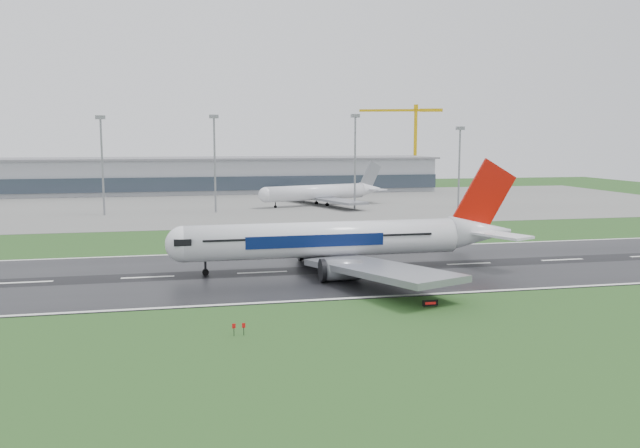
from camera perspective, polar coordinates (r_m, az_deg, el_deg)
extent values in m
plane|color=#1F4519|center=(116.76, -14.93, -4.59)|extent=(520.00, 520.00, 0.00)
cube|color=black|center=(116.75, -14.93, -4.57)|extent=(400.00, 45.00, 0.10)
cube|color=slate|center=(240.38, -13.41, 1.56)|extent=(400.00, 130.00, 0.08)
cube|color=gray|center=(299.62, -13.17, 4.12)|extent=(240.00, 36.00, 15.00)
cylinder|color=gray|center=(215.74, -18.61, 4.73)|extent=(0.64, 0.64, 30.15)
cylinder|color=gray|center=(214.51, -9.25, 5.07)|extent=(0.64, 0.64, 30.64)
cylinder|color=gray|center=(221.79, 3.10, 5.31)|extent=(0.64, 0.64, 31.22)
cylinder|color=gray|center=(234.62, 12.16, 4.78)|extent=(0.64, 0.64, 27.19)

